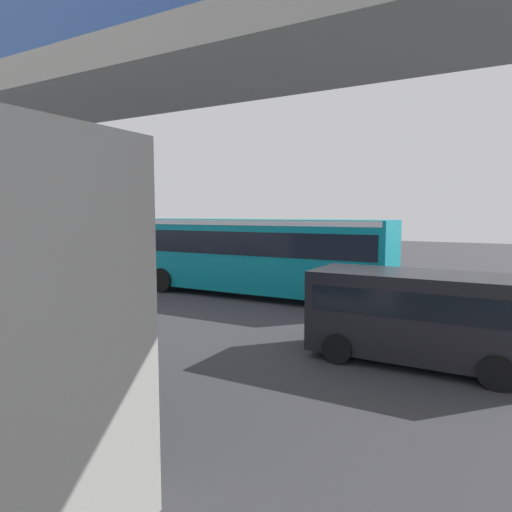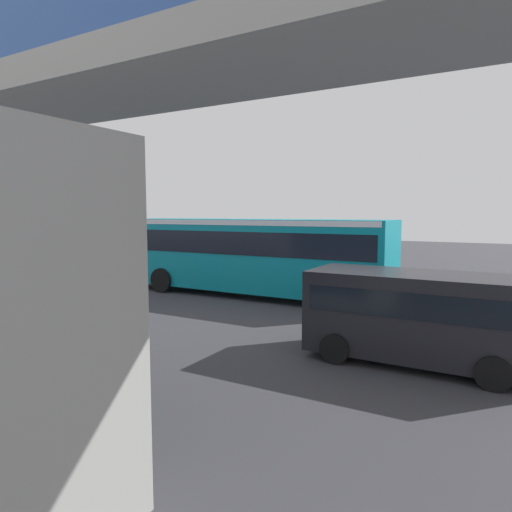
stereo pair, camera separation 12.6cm
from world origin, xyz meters
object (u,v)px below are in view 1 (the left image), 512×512
Objects in this scene: bicycle_orange at (431,325)px; parked_van at (419,311)px; city_bus at (250,250)px; pedestrian at (136,281)px; bicycle_black at (444,314)px; traffic_sign at (210,241)px.

parked_van is at bearing 89.78° from bicycle_orange.
bicycle_orange is at bearing 156.78° from city_bus.
city_bus is 2.40× the size of parked_van.
city_bus reaches higher than pedestrian.
bicycle_black is 0.99× the size of pedestrian.
traffic_sign is (4.96, -4.18, 0.01)m from city_bus.
bicycle_orange is 0.99× the size of pedestrian.
bicycle_orange is at bearing -177.54° from pedestrian.
traffic_sign is (12.43, -7.38, 1.52)m from bicycle_orange.
parked_van is at bearing 170.74° from pedestrian.
bicycle_black is at bearing 155.60° from traffic_sign.
bicycle_black is 10.69m from pedestrian.
bicycle_black is (-0.13, -1.68, 0.00)m from bicycle_orange.
traffic_sign is at bearing -24.40° from bicycle_black.
bicycle_black is 13.88m from traffic_sign.
city_bus is at bearing -11.32° from bicycle_black.
city_bus reaches higher than bicycle_black.
bicycle_orange and bicycle_black have the same top height.
traffic_sign is (12.56, -5.70, 1.52)m from bicycle_black.
pedestrian reaches higher than bicycle_black.
city_bus reaches higher than traffic_sign.
bicycle_orange is 1.69m from bicycle_black.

